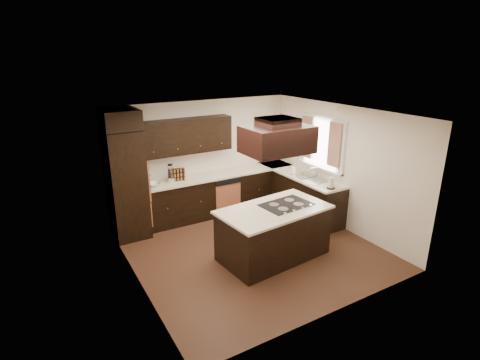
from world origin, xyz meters
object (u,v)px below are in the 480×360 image
at_px(oven_column, 126,184).
at_px(spice_rack, 177,175).
at_px(range_hood, 277,139).
at_px(island, 273,234).

relative_size(oven_column, spice_rack, 6.74).
bearing_deg(range_hood, oven_column, 129.74).
bearing_deg(island, spice_rack, 106.47).
bearing_deg(range_hood, spice_rack, 108.90).
relative_size(oven_column, range_hood, 2.02).
bearing_deg(spice_rack, oven_column, -162.99).
xyz_separation_m(oven_column, island, (1.96, -2.12, -0.62)).
distance_m(oven_column, spice_rack, 1.07).
height_order(island, range_hood, range_hood).
bearing_deg(spice_rack, island, -56.53).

